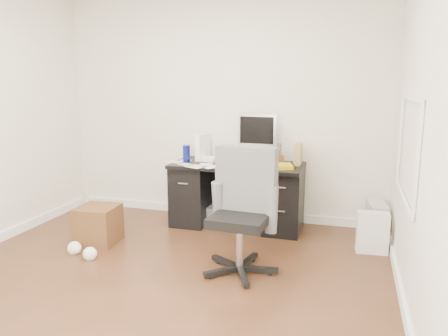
# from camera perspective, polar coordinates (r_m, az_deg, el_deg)

# --- Properties ---
(ground) EXTENTS (4.00, 4.00, 0.00)m
(ground) POSITION_cam_1_polar(r_m,az_deg,el_deg) (3.87, -9.24, -14.63)
(ground) COLOR #402714
(ground) RESTS_ON ground
(room_shell) EXTENTS (4.02, 4.02, 2.71)m
(room_shell) POSITION_cam_1_polar(r_m,az_deg,el_deg) (3.50, -9.42, 10.71)
(room_shell) COLOR silver
(room_shell) RESTS_ON ground
(desk) EXTENTS (1.50, 0.70, 0.75)m
(desk) POSITION_cam_1_polar(r_m,az_deg,el_deg) (5.10, 1.73, -3.29)
(desk) COLOR black
(desk) RESTS_ON ground
(loose_papers) EXTENTS (1.10, 0.60, 0.00)m
(loose_papers) POSITION_cam_1_polar(r_m,az_deg,el_deg) (5.03, -0.60, 0.61)
(loose_papers) COLOR white
(loose_papers) RESTS_ON desk
(lcd_monitor) EXTENTS (0.46, 0.28, 0.57)m
(lcd_monitor) POSITION_cam_1_polar(r_m,az_deg,el_deg) (5.10, 4.33, 3.95)
(lcd_monitor) COLOR #B6B6BB
(lcd_monitor) RESTS_ON desk
(keyboard) EXTENTS (0.45, 0.17, 0.03)m
(keyboard) POSITION_cam_1_polar(r_m,az_deg,el_deg) (4.92, 2.72, 0.48)
(keyboard) COLOR black
(keyboard) RESTS_ON desk
(computer_mouse) EXTENTS (0.06, 0.06, 0.06)m
(computer_mouse) POSITION_cam_1_polar(r_m,az_deg,el_deg) (4.85, 6.43, 0.46)
(computer_mouse) COLOR #B6B6BB
(computer_mouse) RESTS_ON desk
(travel_mug) EXTENTS (0.10, 0.10, 0.20)m
(travel_mug) POSITION_cam_1_polar(r_m,az_deg,el_deg) (5.15, -4.92, 1.92)
(travel_mug) COLOR navy
(travel_mug) RESTS_ON desk
(white_binder) EXTENTS (0.17, 0.29, 0.31)m
(white_binder) POSITION_cam_1_polar(r_m,az_deg,el_deg) (5.24, -2.80, 2.75)
(white_binder) COLOR white
(white_binder) RESTS_ON desk
(magazine_file) EXTENTS (0.11, 0.21, 0.25)m
(magazine_file) POSITION_cam_1_polar(r_m,az_deg,el_deg) (5.02, 9.62, 1.84)
(magazine_file) COLOR #9F7E4D
(magazine_file) RESTS_ON desk
(pen_cup) EXTENTS (0.12, 0.12, 0.24)m
(pen_cup) POSITION_cam_1_polar(r_m,az_deg,el_deg) (5.01, 7.37, 1.88)
(pen_cup) COLOR #552D18
(pen_cup) RESTS_ON desk
(yellow_book) EXTENTS (0.25, 0.28, 0.04)m
(yellow_book) POSITION_cam_1_polar(r_m,az_deg,el_deg) (4.81, 7.91, 0.24)
(yellow_book) COLOR gold
(yellow_book) RESTS_ON desk
(paper_remote) EXTENTS (0.29, 0.27, 0.02)m
(paper_remote) POSITION_cam_1_polar(r_m,az_deg,el_deg) (4.77, 1.50, 0.11)
(paper_remote) COLOR white
(paper_remote) RESTS_ON desk
(office_chair) EXTENTS (0.67, 0.67, 1.11)m
(office_chair) POSITION_cam_1_polar(r_m,az_deg,el_deg) (3.83, 2.09, -5.84)
(office_chair) COLOR #555754
(office_chair) RESTS_ON ground
(pc_tower) EXTENTS (0.23, 0.42, 0.40)m
(pc_tower) POSITION_cam_1_polar(r_m,az_deg,el_deg) (5.02, 19.29, -6.55)
(pc_tower) COLOR #B9B2A7
(pc_tower) RESTS_ON ground
(shopping_bag) EXTENTS (0.32, 0.24, 0.41)m
(shopping_bag) POSITION_cam_1_polar(r_m,az_deg,el_deg) (4.62, 18.81, -7.98)
(shopping_bag) COLOR silver
(shopping_bag) RESTS_ON ground
(wicker_basket) EXTENTS (0.42, 0.42, 0.40)m
(wicker_basket) POSITION_cam_1_polar(r_m,az_deg,el_deg) (4.82, -16.10, -7.12)
(wicker_basket) COLOR #4C2F16
(wicker_basket) RESTS_ON ground
(desk_printer) EXTENTS (0.43, 0.39, 0.21)m
(desk_printer) POSITION_cam_1_polar(r_m,az_deg,el_deg) (5.35, -1.97, -5.88)
(desk_printer) COLOR slate
(desk_printer) RESTS_ON ground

